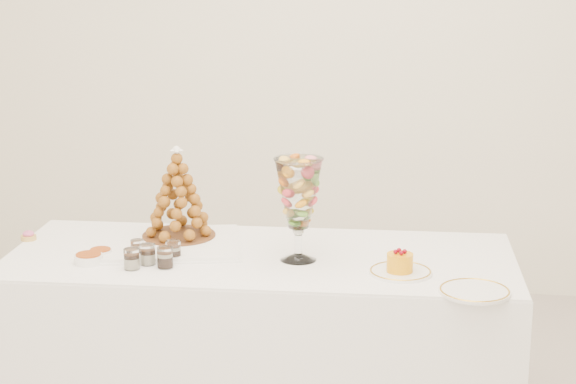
# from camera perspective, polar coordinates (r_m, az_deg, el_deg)

# --- Properties ---
(buffet_table) EXTENTS (1.84, 0.83, 0.68)m
(buffet_table) POSITION_cam_1_polar(r_m,az_deg,el_deg) (3.54, -1.60, -9.03)
(buffet_table) COLOR white
(buffet_table) RESTS_ON ground
(lace_tray) EXTENTS (0.63, 0.53, 0.02)m
(lace_tray) POSITION_cam_1_polar(r_m,az_deg,el_deg) (3.55, -7.41, -3.06)
(lace_tray) COLOR white
(lace_tray) RESTS_ON buffet_table
(macaron_vase) EXTENTS (0.17, 0.17, 0.36)m
(macaron_vase) POSITION_cam_1_polar(r_m,az_deg,el_deg) (3.30, 0.63, -0.16)
(macaron_vase) COLOR white
(macaron_vase) RESTS_ON buffet_table
(cake_plate) EXTENTS (0.21, 0.21, 0.01)m
(cake_plate) POSITION_cam_1_polar(r_m,az_deg,el_deg) (3.25, 6.68, -4.74)
(cake_plate) COLOR white
(cake_plate) RESTS_ON buffet_table
(spare_plate) EXTENTS (0.23, 0.23, 0.01)m
(spare_plate) POSITION_cam_1_polar(r_m,az_deg,el_deg) (3.11, 10.99, -5.80)
(spare_plate) COLOR white
(spare_plate) RESTS_ON buffet_table
(pink_tart) EXTENTS (0.06, 0.06, 0.04)m
(pink_tart) POSITION_cam_1_polar(r_m,az_deg,el_deg) (3.72, -15.13, -2.53)
(pink_tart) COLOR tan
(pink_tart) RESTS_ON buffet_table
(verrine_a) EXTENTS (0.05, 0.05, 0.06)m
(verrine_a) POSITION_cam_1_polar(r_m,az_deg,el_deg) (3.43, -8.93, -3.32)
(verrine_a) COLOR white
(verrine_a) RESTS_ON buffet_table
(verrine_b) EXTENTS (0.07, 0.07, 0.07)m
(verrine_b) POSITION_cam_1_polar(r_m,az_deg,el_deg) (3.34, -8.31, -3.68)
(verrine_b) COLOR white
(verrine_b) RESTS_ON buffet_table
(verrine_c) EXTENTS (0.05, 0.05, 0.07)m
(verrine_c) POSITION_cam_1_polar(r_m,az_deg,el_deg) (3.37, -6.81, -3.48)
(verrine_c) COLOR white
(verrine_c) RESTS_ON buffet_table
(verrine_d) EXTENTS (0.06, 0.06, 0.07)m
(verrine_d) POSITION_cam_1_polar(r_m,az_deg,el_deg) (3.30, -9.25, -3.94)
(verrine_d) COLOR white
(verrine_d) RESTS_ON buffet_table
(verrine_e) EXTENTS (0.06, 0.06, 0.07)m
(verrine_e) POSITION_cam_1_polar(r_m,az_deg,el_deg) (3.30, -7.30, -3.87)
(verrine_e) COLOR white
(verrine_e) RESTS_ON buffet_table
(ramekin_back) EXTENTS (0.08, 0.08, 0.03)m
(ramekin_back) POSITION_cam_1_polar(r_m,az_deg,el_deg) (3.46, -11.04, -3.58)
(ramekin_back) COLOR white
(ramekin_back) RESTS_ON buffet_table
(ramekin_front) EXTENTS (0.10, 0.10, 0.03)m
(ramekin_front) POSITION_cam_1_polar(r_m,az_deg,el_deg) (3.40, -11.73, -3.91)
(ramekin_front) COLOR white
(ramekin_front) RESTS_ON buffet_table
(croquembouche) EXTENTS (0.27, 0.27, 0.34)m
(croquembouche) POSITION_cam_1_polar(r_m,az_deg,el_deg) (3.56, -6.55, -0.05)
(croquembouche) COLOR brown
(croquembouche) RESTS_ON lace_tray
(mousse_cake) EXTENTS (0.09, 0.09, 0.08)m
(mousse_cake) POSITION_cam_1_polar(r_m,az_deg,el_deg) (3.23, 6.64, -4.16)
(mousse_cake) COLOR #F59E0B
(mousse_cake) RESTS_ON cake_plate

